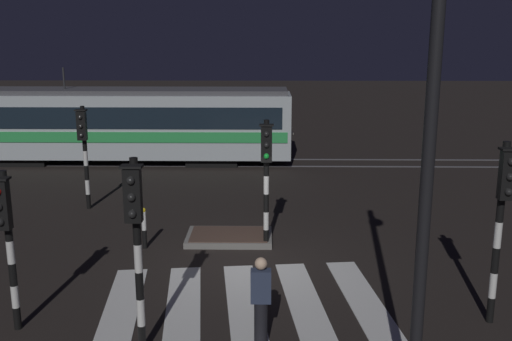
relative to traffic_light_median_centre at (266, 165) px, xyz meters
The scene contains 14 objects.
ground_plane 2.52m from the traffic_light_median_centre, 112.62° to the right, with size 120.00×120.00×0.00m, color black.
rail_near 10.10m from the traffic_light_median_centre, 92.56° to the left, with size 80.00×0.12×0.03m, color #59595E.
rail_far 11.50m from the traffic_light_median_centre, 92.24° to the left, with size 80.00×0.12×0.03m, color #59595E.
crosswalk_zebra 4.20m from the traffic_light_median_centre, 97.13° to the right, with size 6.20×5.10×0.02m.
traffic_island 2.46m from the traffic_light_median_centre, 149.02° to the left, with size 2.33×1.47×0.18m.
traffic_light_median_centre is the anchor object (origin of this frame).
traffic_light_kerb_mid_left 5.72m from the traffic_light_median_centre, 112.67° to the right, with size 0.36×0.42×3.52m.
traffic_light_corner_near_left 6.55m from the traffic_light_median_centre, 136.59° to the right, with size 0.36×0.42×3.11m.
traffic_light_corner_far_left 6.71m from the traffic_light_median_centre, 148.98° to the left, with size 0.36×0.42×3.33m.
traffic_light_corner_near_right 5.99m from the traffic_light_median_centre, 43.03° to the right, with size 0.36×0.42×3.59m.
street_lamp_near_kerb 7.76m from the traffic_light_median_centre, 73.04° to the right, with size 0.44×1.21×7.30m.
tram 12.37m from the traffic_light_median_centre, 121.33° to the left, with size 15.14×2.58×4.15m.
pedestrian_waiting_at_kerb 5.20m from the traffic_light_median_centre, 91.20° to the right, with size 0.36×0.24×1.71m.
bollard_island_edge 3.62m from the traffic_light_median_centre, behind, with size 0.12×0.12×1.11m.
Camera 1 is at (0.39, -13.45, 5.47)m, focal length 40.86 mm.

